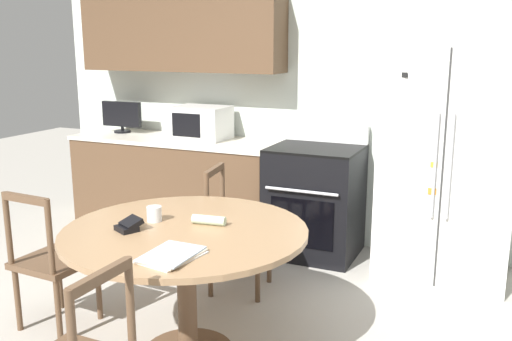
{
  "coord_description": "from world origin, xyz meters",
  "views": [
    {
      "loc": [
        1.56,
        -2.15,
        1.77
      ],
      "look_at": [
        0.1,
        1.15,
        0.95
      ],
      "focal_mm": 40.0,
      "sensor_mm": 36.0,
      "label": 1
    }
  ],
  "objects_px": {
    "oven_range": "(315,200)",
    "dining_chair_left": "(52,262)",
    "refrigerator": "(448,163)",
    "wallet": "(129,226)",
    "dining_chair_far": "(236,232)",
    "countertop_tv": "(122,116)",
    "microwave": "(201,123)",
    "candle_glass": "(154,215)"
  },
  "relations": [
    {
      "from": "oven_range",
      "to": "dining_chair_left",
      "type": "distance_m",
      "value": 2.18
    },
    {
      "from": "dining_chair_far",
      "to": "candle_glass",
      "type": "relative_size",
      "value": 10.42
    },
    {
      "from": "microwave",
      "to": "countertop_tv",
      "type": "height_order",
      "value": "countertop_tv"
    },
    {
      "from": "refrigerator",
      "to": "countertop_tv",
      "type": "xyz_separation_m",
      "value": [
        -3.04,
        0.11,
        0.18
      ]
    },
    {
      "from": "microwave",
      "to": "wallet",
      "type": "bearing_deg",
      "value": -71.13
    },
    {
      "from": "countertop_tv",
      "to": "dining_chair_far",
      "type": "xyz_separation_m",
      "value": [
        1.72,
        -1.01,
        -0.63
      ]
    },
    {
      "from": "microwave",
      "to": "oven_range",
      "type": "bearing_deg",
      "value": -4.02
    },
    {
      "from": "oven_range",
      "to": "countertop_tv",
      "type": "relative_size",
      "value": 2.55
    },
    {
      "from": "oven_range",
      "to": "dining_chair_far",
      "type": "distance_m",
      "value": 0.96
    },
    {
      "from": "countertop_tv",
      "to": "dining_chair_far",
      "type": "bearing_deg",
      "value": -30.34
    },
    {
      "from": "dining_chair_left",
      "to": "candle_glass",
      "type": "distance_m",
      "value": 0.8
    },
    {
      "from": "refrigerator",
      "to": "oven_range",
      "type": "relative_size",
      "value": 1.63
    },
    {
      "from": "countertop_tv",
      "to": "dining_chair_left",
      "type": "relative_size",
      "value": 0.47
    },
    {
      "from": "dining_chair_left",
      "to": "wallet",
      "type": "xyz_separation_m",
      "value": [
        0.67,
        -0.1,
        0.35
      ]
    },
    {
      "from": "dining_chair_far",
      "to": "wallet",
      "type": "xyz_separation_m",
      "value": [
        -0.13,
        -1.07,
        0.35
      ]
    },
    {
      "from": "microwave",
      "to": "candle_glass",
      "type": "height_order",
      "value": "microwave"
    },
    {
      "from": "oven_range",
      "to": "countertop_tv",
      "type": "distance_m",
      "value": 2.09
    },
    {
      "from": "dining_chair_far",
      "to": "oven_range",
      "type": "bearing_deg",
      "value": 153.58
    },
    {
      "from": "candle_glass",
      "to": "wallet",
      "type": "distance_m",
      "value": 0.2
    },
    {
      "from": "refrigerator",
      "to": "wallet",
      "type": "distance_m",
      "value": 2.44
    },
    {
      "from": "dining_chair_left",
      "to": "microwave",
      "type": "bearing_deg",
      "value": 94.26
    },
    {
      "from": "microwave",
      "to": "candle_glass",
      "type": "xyz_separation_m",
      "value": [
        0.74,
        -1.87,
        -0.25
      ]
    },
    {
      "from": "refrigerator",
      "to": "countertop_tv",
      "type": "height_order",
      "value": "refrigerator"
    },
    {
      "from": "countertop_tv",
      "to": "dining_chair_left",
      "type": "distance_m",
      "value": 2.27
    },
    {
      "from": "candle_glass",
      "to": "wallet",
      "type": "height_order",
      "value": "candle_glass"
    },
    {
      "from": "countertop_tv",
      "to": "refrigerator",
      "type": "bearing_deg",
      "value": -2.12
    },
    {
      "from": "refrigerator",
      "to": "candle_glass",
      "type": "xyz_separation_m",
      "value": [
        -1.42,
        -1.76,
        -0.08
      ]
    },
    {
      "from": "microwave",
      "to": "wallet",
      "type": "relative_size",
      "value": 2.91
    },
    {
      "from": "refrigerator",
      "to": "dining_chair_far",
      "type": "distance_m",
      "value": 1.66
    },
    {
      "from": "dining_chair_left",
      "to": "candle_glass",
      "type": "height_order",
      "value": "dining_chair_left"
    },
    {
      "from": "oven_range",
      "to": "wallet",
      "type": "distance_m",
      "value": 2.05
    },
    {
      "from": "dining_chair_far",
      "to": "dining_chair_left",
      "type": "bearing_deg",
      "value": -48.58
    },
    {
      "from": "dining_chair_far",
      "to": "refrigerator",
      "type": "bearing_deg",
      "value": 114.86
    },
    {
      "from": "dining_chair_far",
      "to": "dining_chair_left",
      "type": "height_order",
      "value": "same"
    },
    {
      "from": "oven_range",
      "to": "microwave",
      "type": "xyz_separation_m",
      "value": [
        -1.12,
        0.08,
        0.58
      ]
    },
    {
      "from": "microwave",
      "to": "dining_chair_left",
      "type": "relative_size",
      "value": 0.54
    },
    {
      "from": "microwave",
      "to": "wallet",
      "type": "height_order",
      "value": "microwave"
    },
    {
      "from": "dining_chair_left",
      "to": "wallet",
      "type": "distance_m",
      "value": 0.76
    },
    {
      "from": "wallet",
      "to": "oven_range",
      "type": "bearing_deg",
      "value": 78.14
    },
    {
      "from": "refrigerator",
      "to": "wallet",
      "type": "height_order",
      "value": "refrigerator"
    },
    {
      "from": "refrigerator",
      "to": "wallet",
      "type": "xyz_separation_m",
      "value": [
        -1.45,
        -1.96,
        -0.09
      ]
    },
    {
      "from": "refrigerator",
      "to": "countertop_tv",
      "type": "relative_size",
      "value": 4.17
    }
  ]
}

